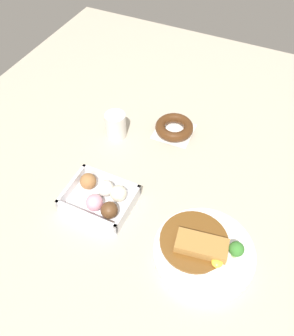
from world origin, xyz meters
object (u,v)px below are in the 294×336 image
object	(u,v)px
donut_box	(101,197)
chocolate_ring_donut	(174,128)
curry_plate	(204,250)
coffee_mug	(116,125)

from	to	relation	value
donut_box	chocolate_ring_donut	xyz separation A→B (m)	(-0.07, -0.33, -0.01)
curry_plate	chocolate_ring_donut	xyz separation A→B (m)	(0.22, -0.36, 0.00)
curry_plate	coffee_mug	distance (m)	0.46
donut_box	chocolate_ring_donut	size ratio (longest dim) A/B	1.46
chocolate_ring_donut	coffee_mug	world-z (taller)	coffee_mug
donut_box	coffee_mug	bearing A→B (deg)	-70.22
donut_box	coffee_mug	world-z (taller)	coffee_mug
curry_plate	donut_box	xyz separation A→B (m)	(0.29, -0.03, 0.01)
curry_plate	coffee_mug	xyz separation A→B (m)	(0.38, -0.27, 0.03)
donut_box	chocolate_ring_donut	bearing A→B (deg)	-101.84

